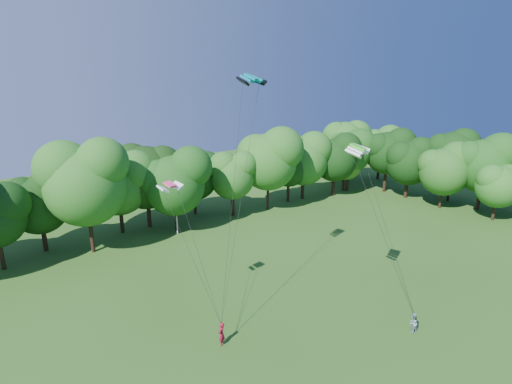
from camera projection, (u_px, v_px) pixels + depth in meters
utility_pole at (176, 207)px, 50.93m from camera, size 1.38×0.49×7.10m
kite_flyer_left at (221, 334)px, 30.36m from camera, size 0.83×0.78×1.90m
kite_flyer_right at (413, 323)px, 31.92m from camera, size 0.82×0.64×1.67m
kite_teal at (251, 77)px, 31.16m from camera, size 2.82×1.83×0.57m
kite_green at (358, 147)px, 30.35m from camera, size 2.99×2.22×0.55m
kite_pink at (170, 184)px, 30.49m from camera, size 2.10×1.31×0.35m
tree_back_center at (145, 167)px, 52.17m from camera, size 9.22×9.22×13.40m
tree_back_east at (345, 154)px, 69.93m from camera, size 7.23×7.23×10.51m
tree_flank_east at (445, 162)px, 60.24m from camera, size 7.95×7.95×11.57m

